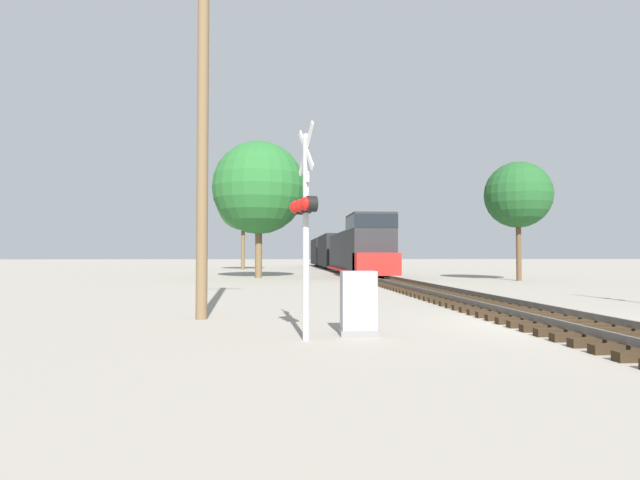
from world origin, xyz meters
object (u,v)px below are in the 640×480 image
at_px(freight_train, 337,252).
at_px(tree_mid_background, 259,188).
at_px(tree_deep_background, 243,205).
at_px(tree_far_right, 518,195).
at_px(crossing_signal_near, 304,213).
at_px(relay_cabinet, 358,304).
at_px(utility_pole, 203,124).

relative_size(freight_train, tree_mid_background, 4.92).
xyz_separation_m(freight_train, tree_deep_background, (-10.61, 1.68, 5.30)).
height_order(freight_train, tree_far_right, tree_far_right).
distance_m(freight_train, tree_far_right, 26.50).
relative_size(tree_far_right, tree_mid_background, 0.78).
distance_m(crossing_signal_near, relay_cabinet, 2.21).
xyz_separation_m(crossing_signal_near, tree_mid_background, (-1.99, 26.83, 4.09)).
bearing_deg(tree_deep_background, tree_far_right, -53.37).
height_order(utility_pole, tree_deep_background, tree_deep_background).
height_order(tree_mid_background, tree_deep_background, tree_deep_background).
distance_m(crossing_signal_near, tree_deep_background, 48.31).
bearing_deg(tree_mid_background, relay_cabinet, -83.20).
xyz_separation_m(tree_far_right, tree_deep_background, (-19.60, 26.36, 1.82)).
xyz_separation_m(tree_far_right, tree_mid_background, (-16.96, 5.36, 0.99)).
bearing_deg(relay_cabinet, crossing_signal_near, -153.58).
relative_size(utility_pole, tree_deep_background, 0.96).
relative_size(relay_cabinet, tree_mid_background, 0.13).
distance_m(utility_pole, tree_mid_background, 23.48).
relative_size(tree_mid_background, tree_deep_background, 0.97).
relative_size(tree_far_right, tree_deep_background, 0.75).
bearing_deg(crossing_signal_near, relay_cabinet, 102.56).
distance_m(relay_cabinet, tree_far_right, 25.54).
height_order(relay_cabinet, tree_far_right, tree_far_right).
bearing_deg(tree_mid_background, crossing_signal_near, -85.76).
bearing_deg(tree_far_right, freight_train, 110.02).
bearing_deg(crossing_signal_near, freight_train, 158.77).
relative_size(crossing_signal_near, utility_pole, 0.42).
bearing_deg(utility_pole, tree_far_right, 46.02).
bearing_deg(utility_pole, freight_train, 78.83).
xyz_separation_m(crossing_signal_near, tree_deep_background, (-4.63, 47.83, 4.91)).
distance_m(freight_train, relay_cabinet, 45.87).
xyz_separation_m(relay_cabinet, tree_mid_background, (-3.13, 26.26, 5.90)).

